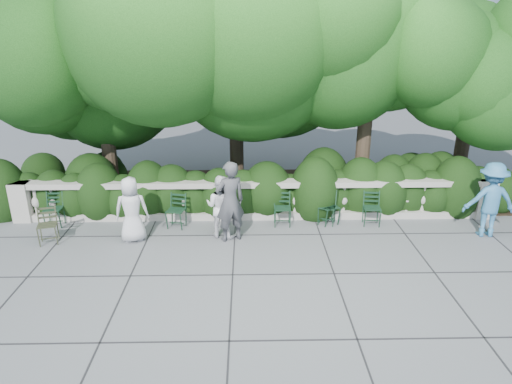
{
  "coord_description": "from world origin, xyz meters",
  "views": [
    {
      "loc": [
        -0.2,
        -8.85,
        4.61
      ],
      "look_at": [
        0.0,
        1.0,
        1.0
      ],
      "focal_mm": 32.0,
      "sensor_mm": 36.0,
      "label": 1
    }
  ],
  "objects_px": {
    "chair_e": "(325,226)",
    "person_woman_grey": "(230,202)",
    "chair_a": "(54,228)",
    "person_businessman": "(132,210)",
    "chair_d": "(332,226)",
    "chair_f": "(371,227)",
    "chair_weathered": "(49,246)",
    "person_casual_man": "(221,206)",
    "chair_b": "(175,230)",
    "person_older_blue": "(490,200)",
    "chair_c": "(282,228)"
  },
  "relations": [
    {
      "from": "chair_b",
      "to": "person_woman_grey",
      "type": "height_order",
      "value": "person_woman_grey"
    },
    {
      "from": "person_businessman",
      "to": "person_older_blue",
      "type": "xyz_separation_m",
      "value": [
        8.11,
        0.11,
        0.13
      ]
    },
    {
      "from": "chair_weathered",
      "to": "person_casual_man",
      "type": "bearing_deg",
      "value": -8.54
    },
    {
      "from": "chair_e",
      "to": "chair_weathered",
      "type": "relative_size",
      "value": 1.0
    },
    {
      "from": "chair_f",
      "to": "person_older_blue",
      "type": "bearing_deg",
      "value": -5.11
    },
    {
      "from": "chair_d",
      "to": "chair_weathered",
      "type": "height_order",
      "value": "same"
    },
    {
      "from": "chair_a",
      "to": "person_businessman",
      "type": "bearing_deg",
      "value": -20.89
    },
    {
      "from": "chair_c",
      "to": "chair_f",
      "type": "xyz_separation_m",
      "value": [
        2.17,
        -0.02,
        0.0
      ]
    },
    {
      "from": "chair_d",
      "to": "person_casual_man",
      "type": "distance_m",
      "value": 2.81
    },
    {
      "from": "chair_a",
      "to": "person_older_blue",
      "type": "distance_m",
      "value": 10.26
    },
    {
      "from": "chair_d",
      "to": "chair_f",
      "type": "distance_m",
      "value": 0.96
    },
    {
      "from": "chair_b",
      "to": "person_casual_man",
      "type": "height_order",
      "value": "person_casual_man"
    },
    {
      "from": "chair_weathered",
      "to": "chair_d",
      "type": "bearing_deg",
      "value": -7.07
    },
    {
      "from": "chair_e",
      "to": "person_woman_grey",
      "type": "xyz_separation_m",
      "value": [
        -2.29,
        -0.7,
        0.93
      ]
    },
    {
      "from": "chair_e",
      "to": "chair_weathered",
      "type": "distance_m",
      "value": 6.38
    },
    {
      "from": "chair_d",
      "to": "person_older_blue",
      "type": "xyz_separation_m",
      "value": [
        3.47,
        -0.58,
        0.88
      ]
    },
    {
      "from": "chair_d",
      "to": "chair_weathered",
      "type": "bearing_deg",
      "value": 166.23
    },
    {
      "from": "chair_c",
      "to": "chair_e",
      "type": "height_order",
      "value": "same"
    },
    {
      "from": "chair_f",
      "to": "person_older_blue",
      "type": "height_order",
      "value": "person_older_blue"
    },
    {
      "from": "person_businessman",
      "to": "person_casual_man",
      "type": "relative_size",
      "value": 1.02
    },
    {
      "from": "chair_e",
      "to": "person_casual_man",
      "type": "bearing_deg",
      "value": -151.19
    },
    {
      "from": "chair_a",
      "to": "chair_d",
      "type": "bearing_deg",
      "value": -2.74
    },
    {
      "from": "person_woman_grey",
      "to": "chair_f",
      "type": "bearing_deg",
      "value": 166.85
    },
    {
      "from": "chair_e",
      "to": "person_businessman",
      "type": "xyz_separation_m",
      "value": [
        -4.48,
        -0.68,
        0.75
      ]
    },
    {
      "from": "chair_f",
      "to": "person_businessman",
      "type": "bearing_deg",
      "value": -168.49
    },
    {
      "from": "person_woman_grey",
      "to": "person_casual_man",
      "type": "bearing_deg",
      "value": -65.93
    },
    {
      "from": "chair_b",
      "to": "chair_a",
      "type": "bearing_deg",
      "value": -169.78
    },
    {
      "from": "chair_e",
      "to": "person_woman_grey",
      "type": "height_order",
      "value": "person_woman_grey"
    },
    {
      "from": "chair_weathered",
      "to": "person_businessman",
      "type": "relative_size",
      "value": 0.56
    },
    {
      "from": "chair_d",
      "to": "person_businessman",
      "type": "xyz_separation_m",
      "value": [
        -4.64,
        -0.69,
        0.75
      ]
    },
    {
      "from": "chair_d",
      "to": "chair_weathered",
      "type": "xyz_separation_m",
      "value": [
        -6.47,
        -0.95,
        0.0
      ]
    },
    {
      "from": "chair_b",
      "to": "chair_e",
      "type": "relative_size",
      "value": 1.0
    },
    {
      "from": "chair_b",
      "to": "person_older_blue",
      "type": "relative_size",
      "value": 0.48
    },
    {
      "from": "chair_e",
      "to": "person_casual_man",
      "type": "distance_m",
      "value": 2.66
    },
    {
      "from": "person_businessman",
      "to": "chair_d",
      "type": "bearing_deg",
      "value": 178.97
    },
    {
      "from": "person_businessman",
      "to": "chair_c",
      "type": "bearing_deg",
      "value": -179.43
    },
    {
      "from": "chair_a",
      "to": "chair_e",
      "type": "distance_m",
      "value": 6.58
    },
    {
      "from": "chair_d",
      "to": "person_woman_grey",
      "type": "distance_m",
      "value": 2.7
    },
    {
      "from": "chair_a",
      "to": "chair_f",
      "type": "height_order",
      "value": "same"
    },
    {
      "from": "chair_e",
      "to": "person_woman_grey",
      "type": "relative_size",
      "value": 0.45
    },
    {
      "from": "chair_e",
      "to": "chair_f",
      "type": "relative_size",
      "value": 1.0
    },
    {
      "from": "chair_a",
      "to": "person_older_blue",
      "type": "relative_size",
      "value": 0.48
    },
    {
      "from": "chair_weathered",
      "to": "chair_e",
      "type": "bearing_deg",
      "value": -6.87
    },
    {
      "from": "chair_f",
      "to": "person_businessman",
      "type": "relative_size",
      "value": 0.56
    },
    {
      "from": "chair_f",
      "to": "person_casual_man",
      "type": "bearing_deg",
      "value": -168.34
    },
    {
      "from": "chair_e",
      "to": "person_businessman",
      "type": "relative_size",
      "value": 0.56
    },
    {
      "from": "chair_b",
      "to": "person_woman_grey",
      "type": "bearing_deg",
      "value": -8.69
    },
    {
      "from": "chair_f",
      "to": "person_woman_grey",
      "type": "bearing_deg",
      "value": -164.51
    },
    {
      "from": "chair_c",
      "to": "person_older_blue",
      "type": "distance_m",
      "value": 4.79
    },
    {
      "from": "person_businessman",
      "to": "person_casual_man",
      "type": "distance_m",
      "value": 1.98
    }
  ]
}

